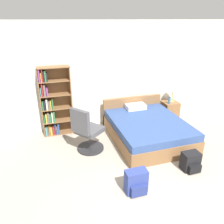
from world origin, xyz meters
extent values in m
plane|color=#A39989|center=(0.00, 0.00, 0.00)|extent=(14.00, 14.00, 0.00)
cube|color=silver|center=(0.00, 3.23, 1.30)|extent=(9.00, 0.06, 2.60)
cube|color=brown|center=(-1.83, 2.98, 0.83)|extent=(0.02, 0.27, 1.65)
cube|color=brown|center=(-1.13, 2.98, 0.83)|extent=(0.02, 0.27, 1.65)
cube|color=brown|center=(-1.48, 3.11, 0.83)|extent=(0.71, 0.01, 1.65)
cube|color=brown|center=(-1.48, 2.98, 0.01)|extent=(0.67, 0.25, 0.02)
cube|color=teal|center=(-1.79, 2.96, 0.12)|extent=(0.04, 0.19, 0.20)
cube|color=#665B51|center=(-1.75, 2.95, 0.13)|extent=(0.02, 0.18, 0.21)
cube|color=orange|center=(-1.71, 2.95, 0.13)|extent=(0.02, 0.18, 0.22)
cube|color=gold|center=(-1.67, 2.96, 0.11)|extent=(0.04, 0.20, 0.19)
cube|color=maroon|center=(-1.62, 2.94, 0.12)|extent=(0.04, 0.16, 0.19)
cube|color=navy|center=(-1.57, 2.94, 0.15)|extent=(0.02, 0.16, 0.26)
cube|color=#665B51|center=(-1.54, 2.95, 0.11)|extent=(0.02, 0.18, 0.19)
cube|color=navy|center=(-1.50, 2.94, 0.15)|extent=(0.04, 0.15, 0.26)
cube|color=brown|center=(-1.48, 2.98, 0.34)|extent=(0.67, 0.25, 0.02)
cube|color=#2D6638|center=(-1.80, 2.96, 0.44)|extent=(0.02, 0.20, 0.19)
cube|color=gold|center=(-1.75, 2.94, 0.46)|extent=(0.04, 0.15, 0.22)
cube|color=#665B51|center=(-1.70, 2.96, 0.47)|extent=(0.04, 0.19, 0.25)
cube|color=#2D6638|center=(-1.66, 2.96, 0.45)|extent=(0.04, 0.19, 0.21)
cube|color=beige|center=(-1.61, 2.94, 0.47)|extent=(0.03, 0.15, 0.24)
cube|color=#2D6638|center=(-1.57, 2.96, 0.48)|extent=(0.04, 0.19, 0.26)
cube|color=brown|center=(-1.48, 2.98, 0.67)|extent=(0.67, 0.25, 0.02)
cube|color=#2D6638|center=(-1.79, 2.95, 0.78)|extent=(0.03, 0.18, 0.21)
cube|color=black|center=(-1.75, 2.95, 0.79)|extent=(0.03, 0.18, 0.21)
cube|color=beige|center=(-1.70, 2.94, 0.80)|extent=(0.04, 0.15, 0.25)
cube|color=#665B51|center=(-1.65, 2.94, 0.78)|extent=(0.03, 0.15, 0.19)
cube|color=gold|center=(-1.62, 2.96, 0.78)|extent=(0.03, 0.20, 0.20)
cube|color=#2D6638|center=(-1.57, 2.96, 0.80)|extent=(0.03, 0.19, 0.24)
cube|color=brown|center=(-1.48, 2.98, 1.00)|extent=(0.67, 0.25, 0.02)
cube|color=teal|center=(-1.80, 2.94, 1.11)|extent=(0.02, 0.15, 0.20)
cube|color=maroon|center=(-1.76, 2.94, 1.15)|extent=(0.03, 0.16, 0.28)
cube|color=#665B51|center=(-1.71, 2.96, 1.14)|extent=(0.04, 0.20, 0.26)
cube|color=#7A387F|center=(-1.66, 2.96, 1.10)|extent=(0.04, 0.20, 0.19)
cube|color=brown|center=(-1.48, 2.98, 1.33)|extent=(0.67, 0.25, 0.02)
cube|color=#7A387F|center=(-1.79, 2.96, 1.48)|extent=(0.04, 0.19, 0.27)
cube|color=orange|center=(-1.75, 2.95, 1.44)|extent=(0.02, 0.17, 0.20)
cube|color=maroon|center=(-1.72, 2.96, 1.48)|extent=(0.02, 0.20, 0.27)
cube|color=black|center=(-1.70, 2.96, 1.46)|extent=(0.02, 0.20, 0.23)
cube|color=#2D6638|center=(-1.66, 2.94, 1.46)|extent=(0.03, 0.15, 0.24)
cube|color=black|center=(-1.63, 2.96, 1.43)|extent=(0.02, 0.21, 0.19)
cube|color=brown|center=(-1.48, 2.98, 1.64)|extent=(0.71, 0.27, 0.02)
cube|color=brown|center=(0.47, 2.07, 0.16)|extent=(1.60, 1.96, 0.32)
cube|color=#334C84|center=(0.47, 2.07, 0.40)|extent=(1.57, 1.93, 0.16)
cube|color=brown|center=(0.47, 3.01, 0.37)|extent=(1.60, 0.08, 0.73)
cube|color=white|center=(0.47, 2.80, 0.54)|extent=(0.50, 0.30, 0.12)
cylinder|color=#232326|center=(-0.90, 2.04, 0.02)|extent=(0.57, 0.57, 0.04)
cylinder|color=#333338|center=(-0.90, 2.04, 0.23)|extent=(0.06, 0.06, 0.37)
cube|color=#4C4C51|center=(-0.90, 2.04, 0.46)|extent=(0.67, 0.67, 0.10)
cube|color=#4C4C51|center=(-1.12, 1.87, 0.76)|extent=(0.34, 0.39, 0.50)
cube|color=brown|center=(1.56, 2.91, 0.25)|extent=(0.41, 0.40, 0.51)
sphere|color=tan|center=(1.56, 2.70, 0.35)|extent=(0.02, 0.02, 0.02)
cylinder|color=tan|center=(1.61, 2.92, 0.52)|extent=(0.12, 0.12, 0.02)
cylinder|color=tan|center=(1.61, 2.92, 0.69)|extent=(0.02, 0.02, 0.33)
cone|color=beige|center=(1.61, 2.92, 0.95)|extent=(0.26, 0.26, 0.20)
cylinder|color=teal|center=(1.45, 2.81, 0.60)|extent=(0.06, 0.06, 0.18)
cylinder|color=#2D2D33|center=(1.45, 2.81, 0.70)|extent=(0.04, 0.04, 0.02)
cube|color=black|center=(0.74, 0.80, 0.18)|extent=(0.32, 0.21, 0.35)
cube|color=black|center=(0.74, 0.66, 0.10)|extent=(0.24, 0.07, 0.16)
cube|color=navy|center=(-0.46, 0.58, 0.20)|extent=(0.36, 0.19, 0.40)
cube|color=navy|center=(-0.46, 0.45, 0.11)|extent=(0.27, 0.07, 0.18)
camera|label=1|loc=(-1.67, -1.98, 2.62)|focal=35.00mm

